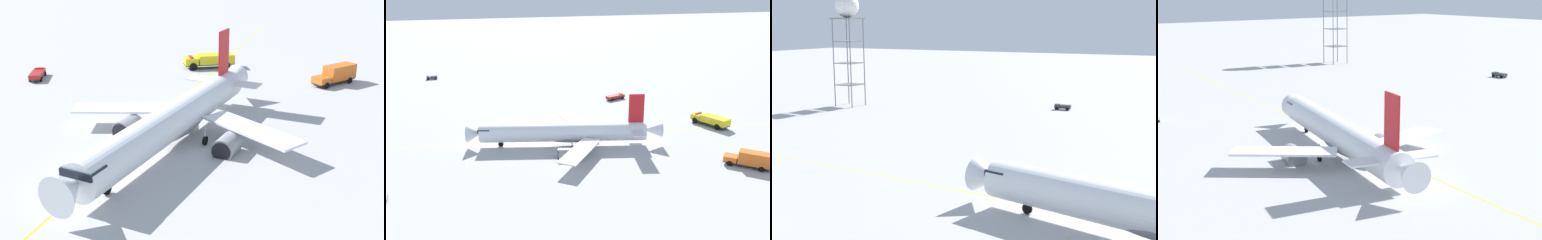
% 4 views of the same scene
% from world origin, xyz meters
% --- Properties ---
extents(ground_plane, '(600.00, 600.00, 0.00)m').
position_xyz_m(ground_plane, '(0.00, 0.00, 0.00)').
color(ground_plane, '#B2B2B2').
extents(airliner_main, '(40.59, 29.72, 11.58)m').
position_xyz_m(airliner_main, '(-0.04, -2.68, 2.81)').
color(airliner_main, white).
rests_on(airliner_main, ground_plane).
extents(baggage_truck_truck, '(3.73, 2.20, 1.22)m').
position_xyz_m(baggage_truck_truck, '(-31.07, 68.78, 0.71)').
color(baggage_truck_truck, '#232326').
rests_on(baggage_truck_truck, ground_plane).
extents(ops_pickup_truck, '(6.08, 3.64, 1.41)m').
position_xyz_m(ops_pickup_truck, '(22.30, 27.74, 0.81)').
color(ops_pickup_truck, '#232326').
rests_on(ops_pickup_truck, ground_plane).
extents(catering_truck_truck, '(7.73, 7.39, 3.10)m').
position_xyz_m(catering_truck_truck, '(30.79, -22.17, 1.67)').
color(catering_truck_truck, '#232326').
rests_on(catering_truck_truck, ground_plane).
extents(fire_tender_truck_extra, '(6.46, 9.65, 2.50)m').
position_xyz_m(fire_tender_truck_extra, '(36.55, 0.29, 1.53)').
color(fire_tender_truck_extra, '#232326').
rests_on(fire_tender_truck_extra, ground_plane).
extents(taxiway_centreline, '(187.42, 15.90, 0.01)m').
position_xyz_m(taxiway_centreline, '(-4.84, 2.55, 0.00)').
color(taxiway_centreline, yellow).
rests_on(taxiway_centreline, ground_plane).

